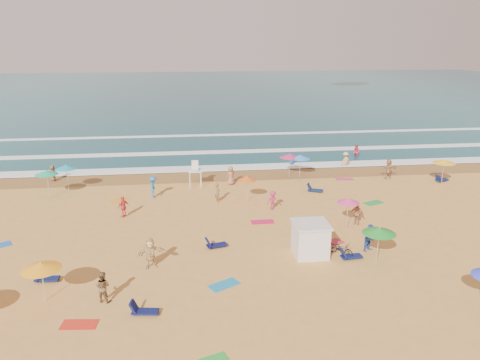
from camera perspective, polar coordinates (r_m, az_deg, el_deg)
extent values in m
plane|color=gold|center=(34.50, 0.60, -5.32)|extent=(220.00, 220.00, 0.00)
cube|color=#0C4756|center=(116.44, -4.78, 10.57)|extent=(220.00, 140.00, 0.18)
plane|color=olive|center=(46.22, -1.38, 0.57)|extent=(220.00, 220.00, 0.00)
cube|color=white|center=(48.59, -1.66, 1.51)|extent=(200.00, 2.20, 0.05)
cube|color=white|center=(55.34, -2.32, 3.45)|extent=(200.00, 1.60, 0.05)
cube|color=white|center=(65.08, -3.02, 5.51)|extent=(200.00, 1.20, 0.05)
cube|color=silver|center=(29.75, 8.57, -7.23)|extent=(2.00, 2.00, 2.00)
cube|color=silver|center=(29.33, 8.67, -5.34)|extent=(2.20, 2.20, 0.12)
imported|color=black|center=(30.25, 12.19, -8.14)|extent=(1.58, 1.74, 0.92)
cone|color=#3587F2|center=(45.49, 7.36, 2.81)|extent=(1.90, 1.90, 0.35)
cone|color=#C62C5C|center=(45.64, 6.07, 2.96)|extent=(1.96, 1.96, 0.35)
cone|color=#E75A18|center=(38.14, 0.84, 0.22)|extent=(1.54, 1.54, 0.35)
cone|color=yellow|center=(46.43, 23.64, 2.11)|extent=(2.01, 2.01, 0.35)
cone|color=#15AE7B|center=(42.46, -22.52, 0.86)|extent=(1.89, 1.89, 0.35)
cone|color=#1594B1|center=(43.59, -20.44, 1.51)|extent=(1.82, 1.82, 0.35)
cone|color=#219028|center=(29.17, 16.61, -5.93)|extent=(2.01, 2.01, 0.35)
cone|color=#E73379|center=(33.76, 13.06, -2.44)|extent=(1.59, 1.59, 0.35)
cone|color=#FFA015|center=(26.17, -23.11, -9.64)|extent=(2.02, 2.02, 0.35)
cube|color=#0E1748|center=(28.86, -22.45, -11.06)|extent=(1.33, 0.64, 0.34)
cube|color=#0D1345|center=(24.41, -11.46, -15.44)|extent=(1.37, 0.74, 0.34)
cube|color=#0E1146|center=(30.72, -2.85, -7.93)|extent=(1.39, 0.84, 0.34)
cube|color=#0F174D|center=(30.02, 13.43, -9.04)|extent=(1.35, 0.69, 0.34)
cube|color=#101A51|center=(48.21, 23.41, 0.03)|extent=(1.41, 1.00, 0.34)
cube|color=#102050|center=(41.80, 9.17, -1.22)|extent=(1.42, 1.04, 0.34)
cube|color=red|center=(24.55, -19.01, -16.32)|extent=(1.78, 1.03, 0.03)
cube|color=orange|center=(40.44, -14.58, -2.44)|extent=(1.89, 1.68, 0.03)
cube|color=#BB2C39|center=(31.92, 11.10, -7.56)|extent=(1.90, 1.56, 0.03)
cube|color=#D31A4B|center=(34.77, 2.76, -5.13)|extent=(1.71, 0.87, 0.03)
cube|color=#1C7DB3|center=(26.50, -1.97, -12.65)|extent=(1.90, 1.58, 0.03)
cube|color=#238E3D|center=(40.13, 15.95, -2.70)|extent=(1.90, 1.46, 0.03)
cube|color=#CE305E|center=(46.03, 12.62, 0.09)|extent=(1.82, 1.12, 0.03)
imported|color=#266CB3|center=(40.28, -10.52, -0.86)|extent=(0.72, 1.23, 1.87)
imported|color=#B62D51|center=(37.01, 4.00, -2.49)|extent=(1.13, 0.86, 1.55)
imported|color=tan|center=(50.23, 12.72, 2.31)|extent=(1.39, 1.12, 1.88)
imported|color=#E43943|center=(36.49, -14.03, -3.18)|extent=(0.99, 0.95, 1.66)
imported|color=brown|center=(47.62, -21.86, 0.77)|extent=(0.66, 0.85, 1.55)
imported|color=brown|center=(25.65, -16.41, -12.37)|extent=(0.98, 0.86, 1.68)
imported|color=tan|center=(35.04, 14.09, -4.02)|extent=(1.00, 0.97, 1.68)
imported|color=#A9674E|center=(43.11, -1.15, 0.55)|extent=(1.01, 0.85, 1.75)
imported|color=#D2344A|center=(54.62, 14.00, 3.33)|extent=(1.04, 1.08, 1.75)
imported|color=blue|center=(31.13, 15.60, -6.79)|extent=(1.09, 1.02, 1.78)
imported|color=#B07F51|center=(47.23, 17.65, 1.30)|extent=(1.76, 0.59, 1.89)
imported|color=brown|center=(38.73, -2.77, -1.50)|extent=(0.52, 0.67, 1.63)
imported|color=#DFB375|center=(28.41, -10.86, -8.73)|extent=(1.81, 1.13, 1.86)
imported|color=#2455A8|center=(49.96, 6.36, 2.34)|extent=(0.64, 0.51, 1.53)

